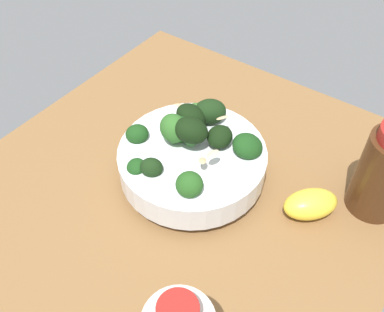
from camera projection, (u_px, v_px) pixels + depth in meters
The scene contains 3 objects.
ground_plane at pixel (192, 184), 62.84cm from camera, with size 57.81×57.81×3.53cm, color brown.
bowl_of_broccoli at pixel (192, 155), 59.03cm from camera, with size 20.32×20.32×10.95cm.
lemon_wedge at pixel (310, 204), 55.81cm from camera, with size 7.33×4.36×3.74cm, color yellow.
Camera 1 is at (32.80, 23.41, 46.63)cm, focal length 40.00 mm.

